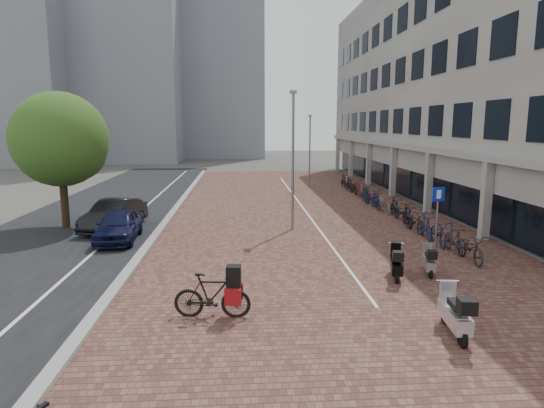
{
  "coord_description": "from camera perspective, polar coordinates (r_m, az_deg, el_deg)",
  "views": [
    {
      "loc": [
        -1.38,
        -14.49,
        4.86
      ],
      "look_at": [
        0.0,
        6.0,
        1.3
      ],
      "focal_mm": 30.8,
      "sensor_mm": 36.0,
      "label": 1
    }
  ],
  "objects": [
    {
      "name": "lamp_near",
      "position": [
        21.11,
        2.56,
        5.07
      ],
      "size": [
        0.12,
        0.12,
        6.22
      ],
      "primitive_type": "cylinder",
      "color": "slate",
      "rests_on": "ground"
    },
    {
      "name": "car_dark",
      "position": [
        22.73,
        -18.72,
        -1.25
      ],
      "size": [
        2.36,
        4.44,
        1.39
      ],
      "primitive_type": "imported",
      "rotation": [
        0.0,
        0.0,
        -0.22
      ],
      "color": "black",
      "rests_on": "ground"
    },
    {
      "name": "parking_sign",
      "position": [
        18.35,
        19.58,
        -0.59
      ],
      "size": [
        0.52,
        0.18,
        2.55
      ],
      "rotation": [
        0.0,
        0.0,
        0.27
      ],
      "color": "slate",
      "rests_on": "ground"
    },
    {
      "name": "curb",
      "position": [
        27.18,
        -11.66,
        -0.52
      ],
      "size": [
        0.35,
        42.0,
        0.14
      ],
      "primitive_type": "cube",
      "color": "gray",
      "rests_on": "ground"
    },
    {
      "name": "lamp_far",
      "position": [
        35.61,
        4.63,
        6.34
      ],
      "size": [
        0.12,
        0.12,
        5.42
      ],
      "primitive_type": "cylinder",
      "color": "gray",
      "rests_on": "ground"
    },
    {
      "name": "ground",
      "position": [
        15.35,
        1.53,
        -8.63
      ],
      "size": [
        140.0,
        140.0,
        0.0
      ],
      "primitive_type": "plane",
      "color": "#474442",
      "rests_on": "ground"
    },
    {
      "name": "lane_line",
      "position": [
        27.51,
        -15.58,
        -0.66
      ],
      "size": [
        0.12,
        44.0,
        0.0
      ],
      "primitive_type": "cube",
      "color": "white",
      "rests_on": "street_asphalt"
    },
    {
      "name": "office_building",
      "position": [
        33.89,
        22.02,
        15.21
      ],
      "size": [
        8.4,
        40.0,
        15.0
      ],
      "color": "#A6A6A0",
      "rests_on": "ground"
    },
    {
      "name": "scooter_mid",
      "position": [
        15.36,
        14.96,
        -6.91
      ],
      "size": [
        0.85,
        1.59,
        1.05
      ],
      "primitive_type": null,
      "rotation": [
        0.0,
        0.0,
        -0.26
      ],
      "color": "black",
      "rests_on": "ground"
    },
    {
      "name": "street_tree",
      "position": [
        23.69,
        -24.16,
        6.92
      ],
      "size": [
        4.33,
        4.33,
        6.3
      ],
      "color": "#382619",
      "rests_on": "ground"
    },
    {
      "name": "scooter_back",
      "position": [
        11.78,
        21.46,
        -12.19
      ],
      "size": [
        0.73,
        1.74,
        1.16
      ],
      "primitive_type": null,
      "rotation": [
        0.0,
        0.0,
        -0.12
      ],
      "color": "silver",
      "rests_on": "ground"
    },
    {
      "name": "scooter_front",
      "position": [
        16.1,
        18.64,
        -6.52
      ],
      "size": [
        0.75,
        1.43,
        0.94
      ],
      "primitive_type": null,
      "rotation": [
        0.0,
        0.0,
        -0.25
      ],
      "color": "#9B9BA0",
      "rests_on": "ground"
    },
    {
      "name": "car_navy",
      "position": [
        20.5,
        -18.24,
        -2.51
      ],
      "size": [
        1.72,
        3.9,
        1.31
      ],
      "primitive_type": "imported",
      "rotation": [
        0.0,
        0.0,
        0.05
      ],
      "color": "#0E1233",
      "rests_on": "ground"
    },
    {
      "name": "plaza_brick",
      "position": [
        27.14,
        3.36,
        -0.48
      ],
      "size": [
        14.5,
        42.0,
        0.04
      ],
      "primitive_type": "cube",
      "color": "brown",
      "rests_on": "ground"
    },
    {
      "name": "bg_towers",
      "position": [
        65.38,
        -16.01,
        17.47
      ],
      "size": [
        33.0,
        23.0,
        32.0
      ],
      "color": "gray",
      "rests_on": "ground"
    },
    {
      "name": "street_asphalt",
      "position": [
        27.99,
        -19.59,
        -0.73
      ],
      "size": [
        8.0,
        50.0,
        0.03
      ],
      "primitive_type": "cube",
      "color": "black",
      "rests_on": "ground"
    },
    {
      "name": "hero_bike",
      "position": [
        12.02,
        -7.33,
        -10.95
      ],
      "size": [
        1.99,
        0.75,
        1.37
      ],
      "rotation": [
        0.0,
        0.0,
        1.46
      ],
      "color": "black",
      "rests_on": "ground"
    },
    {
      "name": "bike_row",
      "position": [
        26.71,
        13.42,
        0.21
      ],
      "size": [
        1.16,
        21.43,
        1.05
      ],
      "color": "black",
      "rests_on": "ground"
    },
    {
      "name": "parking_line",
      "position": [
        27.16,
        3.78,
        -0.42
      ],
      "size": [
        0.1,
        30.0,
        0.0
      ],
      "primitive_type": "cube",
      "color": "white",
      "rests_on": "plaza_brick"
    }
  ]
}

